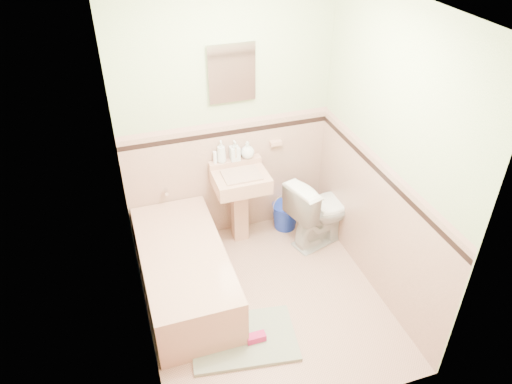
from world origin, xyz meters
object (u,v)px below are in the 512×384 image
object	(u,v)px
medicine_cabinet	(231,73)
shoe	(256,337)
bathtub	(185,273)
soap_bottle_left	(221,152)
soap_bottle_right	(247,150)
soap_bottle_mid	(235,150)
toilet	(322,210)
bucket	(285,216)
sink	(241,209)

from	to	relation	value
medicine_cabinet	shoe	world-z (taller)	medicine_cabinet
bathtub	soap_bottle_left	world-z (taller)	soap_bottle_left
bathtub	medicine_cabinet	world-z (taller)	medicine_cabinet
bathtub	shoe	size ratio (longest dim) A/B	9.76
medicine_cabinet	soap_bottle_right	bearing A→B (deg)	-13.36
soap_bottle_right	soap_bottle_mid	bearing A→B (deg)	180.00
soap_bottle_right	toilet	world-z (taller)	soap_bottle_right
medicine_cabinet	soap_bottle_mid	size ratio (longest dim) A/B	2.42
soap_bottle_right	shoe	distance (m)	1.73
toilet	bucket	bearing A→B (deg)	23.91
toilet	shoe	world-z (taller)	toilet
sink	soap_bottle_left	size ratio (longest dim) A/B	3.56
medicine_cabinet	soap_bottle_mid	world-z (taller)	medicine_cabinet
sink	soap_bottle_mid	xyz separation A→B (m)	(0.00, 0.18, 0.55)
sink	shoe	size ratio (longest dim) A/B	5.18
soap_bottle_mid	shoe	xyz separation A→B (m)	(-0.27, -1.44, -0.89)
soap_bottle_left	bucket	size ratio (longest dim) A/B	0.81
bucket	soap_bottle_mid	bearing A→B (deg)	167.92
soap_bottle_left	bucket	world-z (taller)	soap_bottle_left
medicine_cabinet	toilet	bearing A→B (deg)	-30.15
sink	soap_bottle_left	xyz separation A→B (m)	(-0.13, 0.18, 0.56)
bathtub	toilet	bearing A→B (deg)	11.65
shoe	medicine_cabinet	bearing A→B (deg)	79.69
medicine_cabinet	shoe	xyz separation A→B (m)	(-0.27, -1.47, -1.64)
medicine_cabinet	bucket	xyz separation A→B (m)	(0.50, -0.14, -1.56)
soap_bottle_mid	shoe	size ratio (longest dim) A/B	1.31
sink	bathtub	bearing A→B (deg)	-142.07
soap_bottle_mid	bathtub	bearing A→B (deg)	-133.79
medicine_cabinet	soap_bottle_right	xyz separation A→B (m)	(0.13, -0.03, -0.76)
sink	medicine_cabinet	size ratio (longest dim) A/B	1.63
sink	soap_bottle_left	bearing A→B (deg)	125.74
soap_bottle_left	toilet	size ratio (longest dim) A/B	0.30
bathtub	sink	size ratio (longest dim) A/B	1.88
soap_bottle_left	toilet	bearing A→B (deg)	-24.84
bathtub	soap_bottle_right	distance (m)	1.29
medicine_cabinet	shoe	size ratio (longest dim) A/B	3.17
bathtub	bucket	size ratio (longest dim) A/B	5.41
soap_bottle_right	toilet	xyz separation A→B (m)	(0.64, -0.41, -0.57)
soap_bottle_mid	bucket	distance (m)	0.96
toilet	bucket	xyz separation A→B (m)	(-0.26, 0.31, -0.23)
shoe	sink	bearing A→B (deg)	78.03
soap_bottle_left	shoe	world-z (taller)	soap_bottle_left
medicine_cabinet	sink	bearing A→B (deg)	-90.00
soap_bottle_left	soap_bottle_mid	bearing A→B (deg)	0.00
sink	soap_bottle_left	distance (m)	0.61
soap_bottle_mid	soap_bottle_right	world-z (taller)	soap_bottle_mid
soap_bottle_mid	bucket	size ratio (longest dim) A/B	0.73
soap_bottle_mid	toilet	distance (m)	1.04
bathtub	soap_bottle_mid	bearing A→B (deg)	46.21
sink	medicine_cabinet	bearing A→B (deg)	90.00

